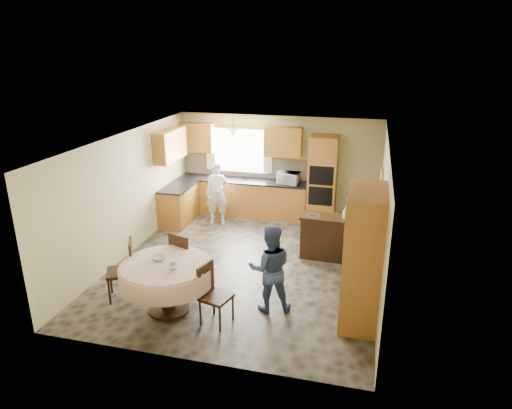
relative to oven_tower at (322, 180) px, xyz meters
The scene contains 36 objects.
floor 3.11m from the oven_tower, 113.15° to the right, with size 5.00×6.00×0.01m, color brown.
ceiling 3.26m from the oven_tower, 113.15° to the right, with size 5.00×6.00×0.01m, color white.
wall_back 1.21m from the oven_tower, 164.91° to the left, with size 5.00×0.02×2.50m, color tan.
wall_front 5.81m from the oven_tower, 101.43° to the right, with size 5.00×0.02×2.50m, color tan.
wall_left 4.54m from the oven_tower, 143.61° to the right, with size 0.02×6.00×2.50m, color tan.
wall_right 3.02m from the oven_tower, 63.35° to the right, with size 0.02×6.00×2.50m, color tan.
window 2.24m from the oven_tower, behind, with size 1.40×0.03×1.10m, color white.
curtain_left 2.97m from the oven_tower, behind, with size 0.22×0.02×1.15m, color white.
curtain_right 1.54m from the oven_tower, behind, with size 0.22×0.02×1.15m, color white.
base_cab_back 2.09m from the oven_tower, behind, with size 3.30×0.60×0.88m, color #C77235.
counter_back 2.01m from the oven_tower, behind, with size 3.30×0.64×0.04m, color black.
base_cab_left 3.52m from the oven_tower, 165.12° to the right, with size 0.60×1.20×0.88m, color #C77235.
counter_left 3.47m from the oven_tower, 165.12° to the right, with size 0.64×1.20×0.04m, color black.
backsplash 2.03m from the oven_tower, behind, with size 3.30×0.02×0.55m, color tan.
wall_cab_left 3.31m from the oven_tower, behind, with size 0.85×0.33×0.72m, color #B6832D.
wall_cab_right 1.32m from the oven_tower, behind, with size 0.90×0.33×0.72m, color #B6832D.
wall_cab_side 3.70m from the oven_tower, 165.67° to the right, with size 0.33×1.20×0.72m, color #B6832D.
oven_tower is the anchor object (origin of this frame).
oven_upper 0.37m from the oven_tower, 90.00° to the right, with size 0.56×0.01×0.45m, color black.
oven_lower 0.44m from the oven_tower, 90.00° to the right, with size 0.56×0.01×0.45m, color black.
pendant 2.40m from the oven_tower, behind, with size 0.36×0.36×0.18m, color beige.
sideboard 2.13m from the oven_tower, 78.74° to the right, with size 1.18×0.49×0.84m, color #3A220F.
space_heater 2.53m from the oven_tower, 68.59° to the right, with size 0.41×0.29×0.56m, color black.
cupboard 4.20m from the oven_tower, 75.25° to the right, with size 0.56×1.12×2.14m, color #C77235.
dining_table 5.01m from the oven_tower, 112.84° to the right, with size 1.49×1.49×0.85m.
chair_left 5.23m from the oven_tower, 122.64° to the right, with size 0.61×0.61×1.04m.
chair_back 4.34m from the oven_tower, 117.17° to the right, with size 0.59×0.59×1.06m.
chair_right 4.89m from the oven_tower, 103.56° to the right, with size 0.52×0.52×0.98m.
framed_picture 2.03m from the oven_tower, 48.30° to the right, with size 0.06×0.61×0.50m.
microwave 0.81m from the oven_tower, behind, with size 0.52×0.35×0.29m, color silver.
person_sink 2.54m from the oven_tower, 163.56° to the right, with size 0.55×0.36×1.50m, color silver.
person_dining 4.17m from the oven_tower, 94.83° to the right, with size 0.71×0.56×1.47m, color #354675.
bowl_sideboard 2.00m from the oven_tower, 88.70° to the right, with size 0.24×0.24×0.06m, color #B2B2B2.
bottle_sideboard 2.11m from the oven_tower, 71.25° to the right, with size 0.11×0.11×0.29m, color silver.
cup_table 5.07m from the oven_tower, 110.18° to the right, with size 0.13×0.13×0.10m, color #B2B2B2.
bowl_table 4.98m from the oven_tower, 115.04° to the right, with size 0.20×0.20×0.06m, color #B2B2B2.
Camera 1 is at (2.20, -7.84, 4.13)m, focal length 32.00 mm.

